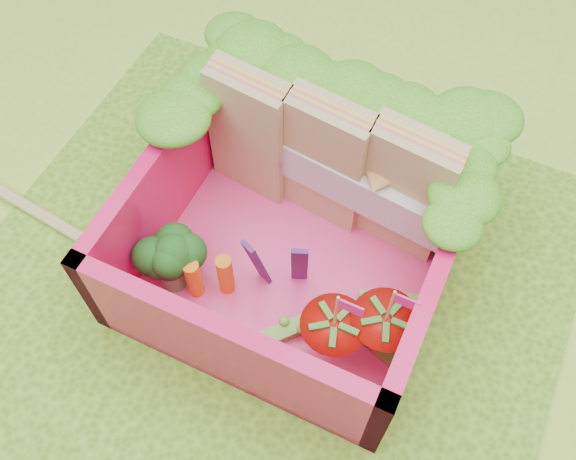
% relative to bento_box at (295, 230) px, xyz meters
% --- Properties ---
extents(ground, '(14.00, 14.00, 0.00)m').
position_rel_bento_box_xyz_m(ground, '(-0.07, -0.25, -0.31)').
color(ground, '#B0D93D').
rests_on(ground, ground).
extents(placemat, '(2.60, 2.60, 0.03)m').
position_rel_bento_box_xyz_m(placemat, '(-0.07, -0.25, -0.29)').
color(placemat, '#598B1F').
rests_on(placemat, ground).
extents(bento_floor, '(1.30, 1.30, 0.05)m').
position_rel_bento_box_xyz_m(bento_floor, '(-0.00, 0.00, -0.25)').
color(bento_floor, '#F63E87').
rests_on(bento_floor, placemat).
extents(bento_box, '(1.30, 1.30, 0.55)m').
position_rel_bento_box_xyz_m(bento_box, '(0.00, 0.00, 0.00)').
color(bento_box, '#EC1356').
rests_on(bento_box, placemat).
extents(lettuce_ruffle, '(1.43, 0.83, 0.11)m').
position_rel_bento_box_xyz_m(lettuce_ruffle, '(-0.00, 0.49, 0.33)').
color(lettuce_ruffle, '#2E8017').
rests_on(lettuce_ruffle, bento_box).
extents(sandwich_stack, '(1.22, 0.31, 0.67)m').
position_rel_bento_box_xyz_m(sandwich_stack, '(0.00, 0.32, 0.10)').
color(sandwich_stack, tan).
rests_on(sandwich_stack, bento_floor).
extents(broccoli, '(0.34, 0.34, 0.25)m').
position_rel_bento_box_xyz_m(broccoli, '(-0.43, -0.34, -0.05)').
color(broccoli, '#5C9B4B').
rests_on(broccoli, bento_floor).
extents(carrot_sticks, '(0.19, 0.14, 0.24)m').
position_rel_bento_box_xyz_m(carrot_sticks, '(-0.26, -0.31, -0.11)').
color(carrot_sticks, orange).
rests_on(carrot_sticks, bento_floor).
extents(purple_wedges, '(0.24, 0.11, 0.38)m').
position_rel_bento_box_xyz_m(purple_wedges, '(-0.00, -0.16, -0.04)').
color(purple_wedges, '#3E1857').
rests_on(purple_wedges, bento_floor).
extents(strawberry_left, '(0.27, 0.27, 0.51)m').
position_rel_bento_box_xyz_m(strawberry_left, '(0.33, -0.35, -0.09)').
color(strawberry_left, red).
rests_on(strawberry_left, bento_floor).
extents(strawberry_right, '(0.27, 0.27, 0.51)m').
position_rel_bento_box_xyz_m(strawberry_right, '(0.50, -0.24, -0.08)').
color(strawberry_right, red).
rests_on(strawberry_right, bento_floor).
extents(snap_peas, '(0.65, 0.53, 0.05)m').
position_rel_bento_box_xyz_m(snap_peas, '(0.38, -0.21, -0.20)').
color(snap_peas, '#6DC03C').
rests_on(snap_peas, bento_floor).
extents(chopsticks, '(2.01, 0.26, 0.04)m').
position_rel_bento_box_xyz_m(chopsticks, '(-1.17, -0.30, -0.26)').
color(chopsticks, tan).
rests_on(chopsticks, placemat).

